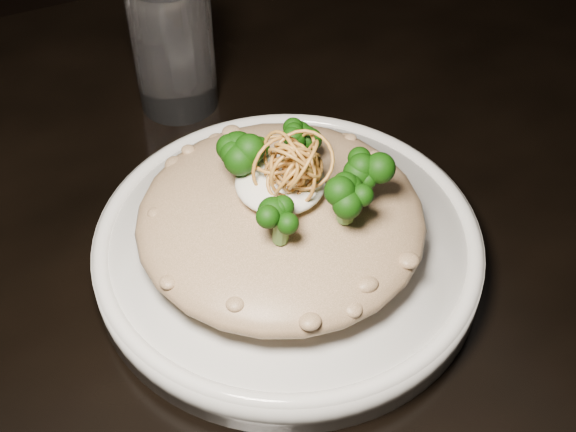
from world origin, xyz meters
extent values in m
cube|color=black|center=(0.00, 0.00, 0.73)|extent=(1.10, 0.80, 0.04)
cylinder|color=black|center=(0.48, 0.33, 0.35)|extent=(0.05, 0.05, 0.71)
cylinder|color=silver|center=(-0.07, -0.05, 0.77)|extent=(0.30, 0.30, 0.03)
ellipsoid|color=brown|center=(-0.08, -0.05, 0.80)|extent=(0.22, 0.22, 0.05)
ellipsoid|color=white|center=(-0.08, -0.05, 0.84)|extent=(0.07, 0.07, 0.02)
cylinder|color=white|center=(-0.09, 0.18, 0.82)|extent=(0.08, 0.08, 0.13)
camera|label=1|loc=(-0.24, -0.43, 1.24)|focal=50.00mm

